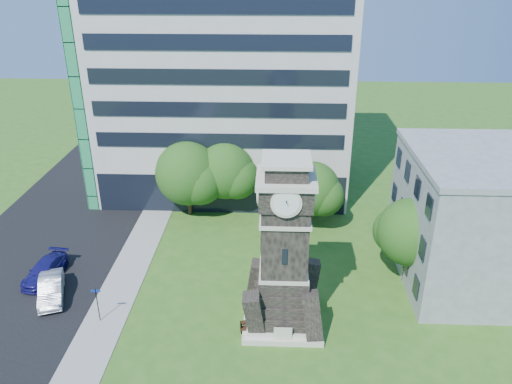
{
  "coord_description": "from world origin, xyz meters",
  "views": [
    {
      "loc": [
        2.28,
        -26.19,
        22.98
      ],
      "look_at": [
        0.94,
        6.84,
        7.69
      ],
      "focal_mm": 35.0,
      "sensor_mm": 36.0,
      "label": 1
    }
  ],
  "objects_px": {
    "car_street_north": "(45,270)",
    "car_east_lot": "(465,298)",
    "park_bench": "(254,326)",
    "street_sign": "(97,301)",
    "car_street_mid": "(51,289)",
    "clock_tower": "(284,256)"
  },
  "relations": [
    {
      "from": "park_bench",
      "to": "car_street_mid",
      "type": "bearing_deg",
      "value": 153.6
    },
    {
      "from": "car_east_lot",
      "to": "street_sign",
      "type": "height_order",
      "value": "street_sign"
    },
    {
      "from": "car_street_mid",
      "to": "car_east_lot",
      "type": "height_order",
      "value": "car_east_lot"
    },
    {
      "from": "clock_tower",
      "to": "park_bench",
      "type": "distance_m",
      "value": 5.3
    },
    {
      "from": "car_street_mid",
      "to": "street_sign",
      "type": "distance_m",
      "value": 5.21
    },
    {
      "from": "clock_tower",
      "to": "car_street_mid",
      "type": "bearing_deg",
      "value": 173.69
    },
    {
      "from": "clock_tower",
      "to": "car_east_lot",
      "type": "distance_m",
      "value": 14.13
    },
    {
      "from": "car_street_mid",
      "to": "park_bench",
      "type": "bearing_deg",
      "value": -31.63
    },
    {
      "from": "car_street_mid",
      "to": "park_bench",
      "type": "height_order",
      "value": "car_street_mid"
    },
    {
      "from": "car_street_north",
      "to": "car_east_lot",
      "type": "height_order",
      "value": "car_east_lot"
    },
    {
      "from": "clock_tower",
      "to": "street_sign",
      "type": "height_order",
      "value": "clock_tower"
    },
    {
      "from": "car_street_mid",
      "to": "park_bench",
      "type": "distance_m",
      "value": 15.67
    },
    {
      "from": "car_street_north",
      "to": "street_sign",
      "type": "distance_m",
      "value": 7.89
    },
    {
      "from": "car_east_lot",
      "to": "park_bench",
      "type": "relative_size",
      "value": 3.01
    },
    {
      "from": "clock_tower",
      "to": "park_bench",
      "type": "bearing_deg",
      "value": -146.28
    },
    {
      "from": "clock_tower",
      "to": "car_east_lot",
      "type": "relative_size",
      "value": 2.16
    },
    {
      "from": "clock_tower",
      "to": "car_street_mid",
      "type": "distance_m",
      "value": 17.96
    },
    {
      "from": "car_street_mid",
      "to": "car_street_north",
      "type": "relative_size",
      "value": 0.96
    },
    {
      "from": "park_bench",
      "to": "street_sign",
      "type": "distance_m",
      "value": 10.96
    },
    {
      "from": "car_street_mid",
      "to": "street_sign",
      "type": "xyz_separation_m",
      "value": [
        4.46,
        -2.52,
        0.92
      ]
    },
    {
      "from": "park_bench",
      "to": "street_sign",
      "type": "xyz_separation_m",
      "value": [
        -10.88,
        0.68,
        1.18
      ]
    },
    {
      "from": "car_street_north",
      "to": "street_sign",
      "type": "bearing_deg",
      "value": -33.75
    }
  ]
}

